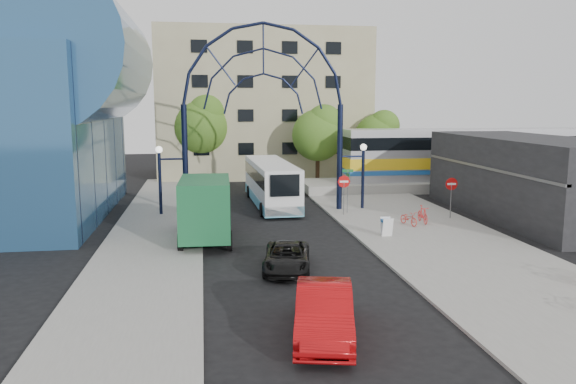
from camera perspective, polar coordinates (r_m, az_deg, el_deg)
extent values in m
plane|color=black|center=(23.23, 1.40, -8.66)|extent=(120.00, 120.00, 0.00)
cube|color=gray|center=(29.24, 15.68, -5.17)|extent=(8.00, 56.00, 0.12)
cube|color=gray|center=(28.78, -13.66, -5.32)|extent=(5.00, 50.00, 0.12)
cylinder|color=black|center=(35.99, -10.40, 3.18)|extent=(0.36, 0.36, 7.00)
cylinder|color=black|center=(37.05, 5.27, 3.45)|extent=(0.36, 0.36, 7.00)
cylinder|color=black|center=(36.25, -12.86, 0.75)|extent=(0.20, 0.20, 4.00)
cylinder|color=black|center=(37.64, 7.61, 1.19)|extent=(0.20, 0.20, 4.00)
sphere|color=white|center=(36.01, -12.98, 4.22)|extent=(0.44, 0.44, 0.44)
sphere|color=white|center=(37.41, 7.68, 4.53)|extent=(0.44, 0.44, 0.44)
cylinder|color=slate|center=(35.37, 5.68, -0.54)|extent=(0.06, 0.06, 2.20)
cylinder|color=red|center=(35.22, 5.71, 1.06)|extent=(0.80, 0.04, 0.80)
cube|color=white|center=(35.20, 5.72, 1.05)|extent=(0.55, 0.02, 0.12)
cylinder|color=slate|center=(35.59, 16.21, -0.80)|extent=(0.06, 0.06, 2.20)
cylinder|color=red|center=(35.44, 16.28, 0.79)|extent=(0.76, 0.04, 0.76)
cube|color=white|center=(35.41, 16.30, 0.78)|extent=(0.55, 0.02, 0.12)
cylinder|color=slate|center=(36.00, 6.07, 0.10)|extent=(0.05, 0.05, 2.80)
cube|color=#146626|center=(35.82, 6.11, 2.15)|extent=(0.70, 0.03, 0.18)
cube|color=#146626|center=(35.85, 6.10, 1.76)|extent=(0.03, 0.70, 0.18)
cube|color=white|center=(29.88, 10.09, -3.57)|extent=(0.55, 0.26, 0.99)
cube|color=white|center=(30.20, 9.88, -3.43)|extent=(0.55, 0.26, 0.99)
cube|color=#1E59A5|center=(29.97, 10.00, -2.89)|extent=(0.55, 0.42, 0.14)
cylinder|color=#29537D|center=(37.80, -21.58, 12.85)|extent=(9.00, 16.00, 9.00)
cube|color=black|center=(37.77, 23.20, 1.34)|extent=(6.00, 16.00, 5.00)
cube|color=tan|center=(57.10, -2.77, 8.91)|extent=(20.00, 12.00, 14.00)
cube|color=gray|center=(50.32, 19.78, 0.85)|extent=(32.00, 5.00, 0.80)
cube|color=#B7B7BC|center=(50.06, 19.93, 3.68)|extent=(25.00, 3.00, 4.20)
cube|color=gold|center=(50.11, 19.89, 3.00)|extent=(25.10, 3.05, 0.90)
cube|color=black|center=(49.98, 19.99, 4.82)|extent=(25.05, 3.05, 1.00)
cube|color=#1E59A5|center=(50.18, 19.85, 2.20)|extent=(25.10, 3.05, 0.35)
cylinder|color=#382314|center=(49.15, 3.02, 2.19)|extent=(0.36, 0.36, 2.52)
sphere|color=#3D6A1B|center=(48.88, 3.05, 5.78)|extent=(4.48, 4.48, 4.48)
sphere|color=#3D6A1B|center=(48.64, 3.71, 7.08)|extent=(3.08, 3.08, 3.08)
cylinder|color=#382314|center=(52.10, -8.74, 2.68)|extent=(0.36, 0.36, 2.88)
sphere|color=#3D6A1B|center=(51.84, -8.83, 6.55)|extent=(5.12, 5.12, 5.12)
sphere|color=#3D6A1B|center=(51.51, -8.30, 7.98)|extent=(3.52, 3.52, 3.52)
cylinder|color=#382314|center=(52.60, 8.99, 2.44)|extent=(0.36, 0.36, 2.34)
sphere|color=#3D6A1B|center=(52.36, 9.07, 5.55)|extent=(4.16, 4.16, 4.16)
sphere|color=#3D6A1B|center=(52.18, 9.73, 6.67)|extent=(2.86, 2.86, 2.86)
cube|color=white|center=(39.16, -1.73, 1.06)|extent=(2.75, 10.96, 2.75)
cube|color=#60B9D6|center=(39.33, -1.72, -0.58)|extent=(2.77, 10.96, 0.66)
cube|color=black|center=(39.08, -1.73, 1.89)|extent=(2.79, 10.74, 0.85)
cube|color=black|center=(33.70, -0.32, 0.68)|extent=(1.79, 0.19, 1.33)
cube|color=black|center=(44.47, -2.78, 1.82)|extent=(2.27, 0.24, 1.52)
cylinder|color=black|center=(42.49, -3.98, 0.03)|extent=(0.29, 0.92, 0.91)
cylinder|color=black|center=(42.81, -0.84, 0.11)|extent=(0.29, 0.92, 0.91)
cylinder|color=black|center=(35.25, -2.63, -1.81)|extent=(0.29, 0.92, 0.91)
cylinder|color=black|center=(35.64, 1.13, -1.68)|extent=(0.29, 0.92, 0.91)
cube|color=black|center=(31.43, -8.24, -1.99)|extent=(2.40, 2.50, 2.23)
cube|color=black|center=(32.54, -8.20, -0.80)|extent=(2.03, 0.17, 1.01)
cube|color=#185D34|center=(28.30, -8.42, -1.54)|extent=(2.58, 4.73, 2.83)
cylinder|color=black|center=(31.31, -10.36, -3.26)|extent=(0.29, 0.98, 0.97)
cylinder|color=black|center=(31.25, -6.09, -3.19)|extent=(0.29, 0.98, 0.97)
cylinder|color=black|center=(27.47, -10.85, -4.99)|extent=(0.29, 0.98, 0.97)
cylinder|color=black|center=(27.40, -5.98, -4.91)|extent=(0.29, 0.98, 0.97)
imported|color=black|center=(23.99, -0.11, -6.64)|extent=(2.63, 4.43, 1.15)
imported|color=#AC0A0D|center=(17.41, 3.68, -12.04)|extent=(2.63, 5.07, 1.59)
imported|color=red|center=(33.03, 12.17, -2.62)|extent=(0.93, 1.62, 0.80)
imported|color=red|center=(33.78, 13.52, -2.23)|extent=(0.56, 1.70, 1.01)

